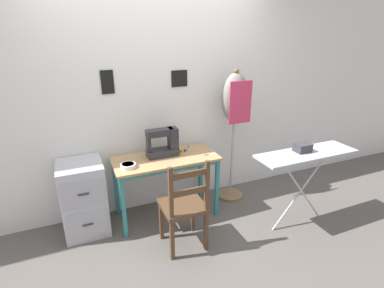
{
  "coord_description": "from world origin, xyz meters",
  "views": [
    {
      "loc": [
        -0.89,
        -2.56,
        1.99
      ],
      "look_at": [
        0.3,
        0.23,
        0.83
      ],
      "focal_mm": 28.0,
      "sensor_mm": 36.0,
      "label": 1
    }
  ],
  "objects_px": {
    "fabric_bowl": "(128,166)",
    "dress_form": "(235,106)",
    "sewing_machine": "(164,143)",
    "wooden_chair": "(184,207)",
    "ironing_board": "(306,157)",
    "storage_box": "(303,148)",
    "thread_spool_far_edge": "(189,148)",
    "filing_cabinet": "(84,198)",
    "scissors": "(209,155)",
    "thread_spool_mid_table": "(185,150)",
    "thread_spool_near_machine": "(181,151)"
  },
  "relations": [
    {
      "from": "fabric_bowl",
      "to": "storage_box",
      "type": "bearing_deg",
      "value": -19.81
    },
    {
      "from": "storage_box",
      "to": "thread_spool_far_edge",
      "type": "bearing_deg",
      "value": 139.74
    },
    {
      "from": "ironing_board",
      "to": "dress_form",
      "type": "bearing_deg",
      "value": 115.95
    },
    {
      "from": "thread_spool_mid_table",
      "to": "scissors",
      "type": "bearing_deg",
      "value": -42.26
    },
    {
      "from": "thread_spool_far_edge",
      "to": "thread_spool_near_machine",
      "type": "bearing_deg",
      "value": -163.8
    },
    {
      "from": "dress_form",
      "to": "thread_spool_mid_table",
      "type": "bearing_deg",
      "value": 179.16
    },
    {
      "from": "thread_spool_mid_table",
      "to": "storage_box",
      "type": "relative_size",
      "value": 0.19
    },
    {
      "from": "fabric_bowl",
      "to": "thread_spool_far_edge",
      "type": "relative_size",
      "value": 3.51
    },
    {
      "from": "sewing_machine",
      "to": "thread_spool_mid_table",
      "type": "height_order",
      "value": "sewing_machine"
    },
    {
      "from": "fabric_bowl",
      "to": "dress_form",
      "type": "bearing_deg",
      "value": 6.92
    },
    {
      "from": "thread_spool_mid_table",
      "to": "wooden_chair",
      "type": "height_order",
      "value": "wooden_chair"
    },
    {
      "from": "storage_box",
      "to": "scissors",
      "type": "bearing_deg",
      "value": 143.37
    },
    {
      "from": "filing_cabinet",
      "to": "thread_spool_mid_table",
      "type": "bearing_deg",
      "value": 0.87
    },
    {
      "from": "wooden_chair",
      "to": "sewing_machine",
      "type": "bearing_deg",
      "value": 87.54
    },
    {
      "from": "thread_spool_near_machine",
      "to": "thread_spool_far_edge",
      "type": "height_order",
      "value": "thread_spool_far_edge"
    },
    {
      "from": "sewing_machine",
      "to": "ironing_board",
      "type": "relative_size",
      "value": 0.33
    },
    {
      "from": "fabric_bowl",
      "to": "ironing_board",
      "type": "xyz_separation_m",
      "value": [
        1.67,
        -0.63,
        0.06
      ]
    },
    {
      "from": "ironing_board",
      "to": "wooden_chair",
      "type": "bearing_deg",
      "value": 173.56
    },
    {
      "from": "wooden_chair",
      "to": "storage_box",
      "type": "distance_m",
      "value": 1.33
    },
    {
      "from": "wooden_chair",
      "to": "ironing_board",
      "type": "distance_m",
      "value": 1.32
    },
    {
      "from": "scissors",
      "to": "wooden_chair",
      "type": "xyz_separation_m",
      "value": [
        -0.48,
        -0.47,
        -0.27
      ]
    },
    {
      "from": "scissors",
      "to": "storage_box",
      "type": "height_order",
      "value": "storage_box"
    },
    {
      "from": "scissors",
      "to": "ironing_board",
      "type": "relative_size",
      "value": 0.13
    },
    {
      "from": "sewing_machine",
      "to": "fabric_bowl",
      "type": "xyz_separation_m",
      "value": [
        -0.43,
        -0.15,
        -0.12
      ]
    },
    {
      "from": "wooden_chair",
      "to": "dress_form",
      "type": "bearing_deg",
      "value": 36.15
    },
    {
      "from": "dress_form",
      "to": "storage_box",
      "type": "bearing_deg",
      "value": -64.3
    },
    {
      "from": "fabric_bowl",
      "to": "dress_form",
      "type": "xyz_separation_m",
      "value": [
        1.29,
        0.16,
        0.45
      ]
    },
    {
      "from": "fabric_bowl",
      "to": "storage_box",
      "type": "xyz_separation_m",
      "value": [
        1.65,
        -0.59,
        0.15
      ]
    },
    {
      "from": "dress_form",
      "to": "sewing_machine",
      "type": "bearing_deg",
      "value": -179.37
    },
    {
      "from": "thread_spool_near_machine",
      "to": "sewing_machine",
      "type": "bearing_deg",
      "value": -177.93
    },
    {
      "from": "thread_spool_far_edge",
      "to": "dress_form",
      "type": "height_order",
      "value": "dress_form"
    },
    {
      "from": "fabric_bowl",
      "to": "thread_spool_near_machine",
      "type": "xyz_separation_m",
      "value": [
        0.62,
        0.15,
        -0.0
      ]
    },
    {
      "from": "thread_spool_mid_table",
      "to": "wooden_chair",
      "type": "relative_size",
      "value": 0.03
    },
    {
      "from": "scissors",
      "to": "dress_form",
      "type": "xyz_separation_m",
      "value": [
        0.4,
        0.18,
        0.47
      ]
    },
    {
      "from": "filing_cabinet",
      "to": "thread_spool_far_edge",
      "type": "bearing_deg",
      "value": 1.81
    },
    {
      "from": "thread_spool_near_machine",
      "to": "filing_cabinet",
      "type": "distance_m",
      "value": 1.12
    },
    {
      "from": "thread_spool_mid_table",
      "to": "thread_spool_far_edge",
      "type": "bearing_deg",
      "value": 20.5
    },
    {
      "from": "thread_spool_far_edge",
      "to": "storage_box",
      "type": "relative_size",
      "value": 0.27
    },
    {
      "from": "fabric_bowl",
      "to": "thread_spool_mid_table",
      "type": "relative_size",
      "value": 4.85
    },
    {
      "from": "thread_spool_near_machine",
      "to": "storage_box",
      "type": "xyz_separation_m",
      "value": [
        1.03,
        -0.75,
        0.15
      ]
    },
    {
      "from": "sewing_machine",
      "to": "thread_spool_near_machine",
      "type": "relative_size",
      "value": 8.22
    },
    {
      "from": "sewing_machine",
      "to": "storage_box",
      "type": "xyz_separation_m",
      "value": [
        1.22,
        -0.74,
        0.03
      ]
    },
    {
      "from": "filing_cabinet",
      "to": "storage_box",
      "type": "distance_m",
      "value": 2.28
    },
    {
      "from": "thread_spool_near_machine",
      "to": "dress_form",
      "type": "xyz_separation_m",
      "value": [
        0.67,
        0.0,
        0.45
      ]
    },
    {
      "from": "scissors",
      "to": "fabric_bowl",
      "type": "bearing_deg",
      "value": 178.37
    },
    {
      "from": "thread_spool_far_edge",
      "to": "filing_cabinet",
      "type": "distance_m",
      "value": 1.23
    },
    {
      "from": "sewing_machine",
      "to": "storage_box",
      "type": "relative_size",
      "value": 2.14
    },
    {
      "from": "thread_spool_mid_table",
      "to": "thread_spool_far_edge",
      "type": "xyz_separation_m",
      "value": [
        0.05,
        0.02,
        0.01
      ]
    },
    {
      "from": "sewing_machine",
      "to": "scissors",
      "type": "distance_m",
      "value": 0.51
    },
    {
      "from": "sewing_machine",
      "to": "thread_spool_far_edge",
      "type": "height_order",
      "value": "sewing_machine"
    }
  ]
}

